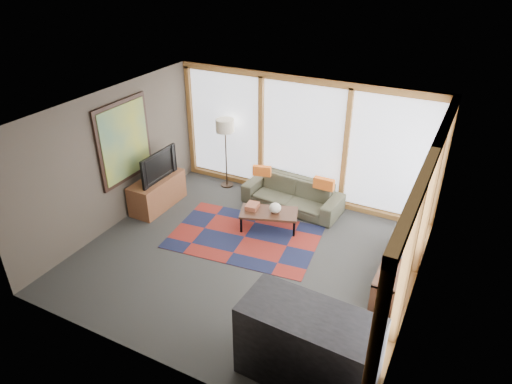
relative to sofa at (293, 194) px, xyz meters
The scene contains 17 objects.
ground 1.97m from the sofa, 91.34° to the right, with size 5.50×5.50×0.00m, color #2A2B28.
room_envelope 1.92m from the sofa, 72.09° to the right, with size 5.52×5.02×2.62m.
rug 1.49m from the sofa, 103.95° to the right, with size 2.67×1.72×0.01m, color maroon.
sofa is the anchor object (origin of this frame).
pillow_left 0.79m from the sofa, behind, with size 0.38×0.11×0.21m, color orange.
pillow_right 0.76m from the sofa, ahead, with size 0.41×0.12×0.22m, color orange.
floor_lamp 1.76m from the sofa, behind, with size 0.39×0.39×1.56m, color #322318, non-canonical shape.
coffee_table 0.94m from the sofa, 95.54° to the right, with size 1.07×0.54×0.36m, color #321D0E, non-canonical shape.
book_stack 1.05m from the sofa, 114.26° to the right, with size 0.22×0.27×0.09m, color brown.
vase 0.91m from the sofa, 88.74° to the right, with size 0.23×0.23×0.19m, color beige.
bookshelf 2.70m from the sofa, 28.07° to the right, with size 0.38×2.11×0.53m, color #321D0E, non-canonical shape.
bowl_a 3.00m from the sofa, 38.15° to the right, with size 0.18×0.18×0.09m, color black.
bowl_b 2.83m from the sofa, 32.52° to the right, with size 0.17×0.17×0.09m, color black.
shelf_picture 2.53m from the sofa, 11.50° to the right, with size 0.04×0.33×0.43m, color black.
tv_console 2.76m from the sofa, 153.94° to the right, with size 0.53×1.26×0.63m, color brown.
television 2.82m from the sofa, 154.03° to the right, with size 1.04×0.14×0.60m, color black.
bar_counter 4.20m from the sofa, 64.51° to the right, with size 1.66×0.78×1.05m, color black.
Camera 1 is at (3.07, -5.61, 4.82)m, focal length 32.00 mm.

